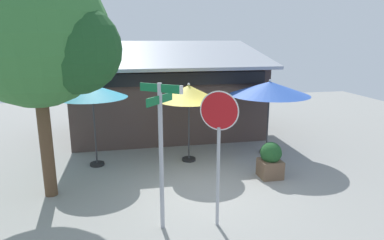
# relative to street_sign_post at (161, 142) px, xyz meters

# --- Properties ---
(ground_plane) EXTENTS (28.00, 28.00, 0.10)m
(ground_plane) POSITION_rel_street_sign_post_xyz_m (1.26, 1.61, -1.93)
(ground_plane) COLOR gray
(cafe_building) EXTENTS (7.77, 4.74, 3.74)m
(cafe_building) POSITION_rel_street_sign_post_xyz_m (1.09, 7.34, -0.37)
(cafe_building) COLOR #473833
(cafe_building) RESTS_ON ground
(street_sign_post) EXTENTS (0.76, 0.71, 3.07)m
(street_sign_post) POSITION_rel_street_sign_post_xyz_m (0.00, 0.00, 0.00)
(street_sign_post) COLOR #A8AAB2
(street_sign_post) RESTS_ON ground
(stop_sign) EXTENTS (0.69, 0.43, 2.90)m
(stop_sign) POSITION_rel_street_sign_post_xyz_m (1.15, -0.13, 0.15)
(stop_sign) COLOR #A8AAB2
(stop_sign) RESTS_ON ground
(patio_umbrella_teal_left) EXTENTS (2.10, 2.10, 2.62)m
(patio_umbrella_teal_left) POSITION_rel_street_sign_post_xyz_m (-1.60, 3.95, 0.44)
(patio_umbrella_teal_left) COLOR black
(patio_umbrella_teal_left) RESTS_ON ground
(patio_umbrella_mustard_center) EXTENTS (1.96, 1.96, 2.54)m
(patio_umbrella_mustard_center) POSITION_rel_street_sign_post_xyz_m (1.31, 3.79, 0.32)
(patio_umbrella_mustard_center) COLOR black
(patio_umbrella_mustard_center) RESTS_ON ground
(patio_umbrella_royal_blue_right) EXTENTS (2.67, 2.67, 2.56)m
(patio_umbrella_royal_blue_right) POSITION_rel_street_sign_post_xyz_m (4.09, 4.00, 0.36)
(patio_umbrella_royal_blue_right) COLOR black
(patio_umbrella_royal_blue_right) RESTS_ON ground
(shade_tree) EXTENTS (3.65, 3.40, 5.69)m
(shade_tree) POSITION_rel_street_sign_post_xyz_m (-2.44, 2.01, 2.04)
(shade_tree) COLOR brown
(shade_tree) RESTS_ON ground
(sidewalk_planter) EXTENTS (0.61, 0.61, 1.04)m
(sidewalk_planter) POSITION_rel_street_sign_post_xyz_m (3.32, 2.01, -1.37)
(sidewalk_planter) COLOR brown
(sidewalk_planter) RESTS_ON ground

